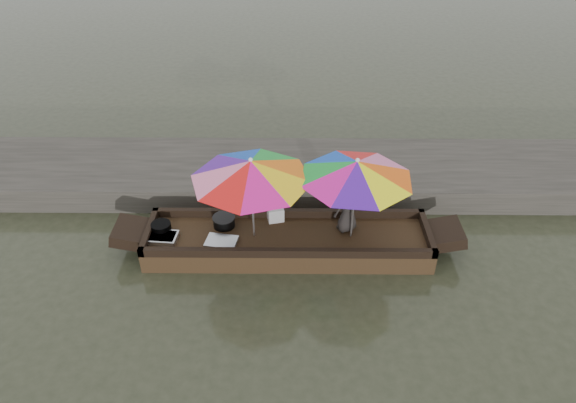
{
  "coord_description": "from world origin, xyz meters",
  "views": [
    {
      "loc": [
        0.06,
        -6.96,
        5.96
      ],
      "look_at": [
        0.0,
        0.1,
        1.0
      ],
      "focal_mm": 32.0,
      "sensor_mm": 36.0,
      "label": 1
    }
  ],
  "objects_px": {
    "cooking_pot": "(161,228)",
    "supply_bag": "(275,214)",
    "tray_scallop": "(221,242)",
    "vendor": "(348,206)",
    "charcoal_grill": "(224,222)",
    "umbrella_bow": "(252,199)",
    "umbrella_stern": "(354,199)",
    "tray_crayfish": "(162,238)",
    "boat_hull": "(288,243)"
  },
  "relations": [
    {
      "from": "boat_hull",
      "to": "umbrella_stern",
      "type": "distance_m",
      "value": 1.45
    },
    {
      "from": "charcoal_grill",
      "to": "boat_hull",
      "type": "bearing_deg",
      "value": -12.93
    },
    {
      "from": "tray_crayfish",
      "to": "charcoal_grill",
      "type": "xyz_separation_m",
      "value": [
        1.03,
        0.4,
        0.04
      ]
    },
    {
      "from": "tray_crayfish",
      "to": "umbrella_stern",
      "type": "height_order",
      "value": "umbrella_stern"
    },
    {
      "from": "cooking_pot",
      "to": "tray_scallop",
      "type": "height_order",
      "value": "cooking_pot"
    },
    {
      "from": "umbrella_bow",
      "to": "tray_scallop",
      "type": "bearing_deg",
      "value": -157.9
    },
    {
      "from": "supply_bag",
      "to": "vendor",
      "type": "distance_m",
      "value": 1.33
    },
    {
      "from": "charcoal_grill",
      "to": "umbrella_stern",
      "type": "height_order",
      "value": "umbrella_stern"
    },
    {
      "from": "cooking_pot",
      "to": "vendor",
      "type": "relative_size",
      "value": 0.35
    },
    {
      "from": "cooking_pot",
      "to": "umbrella_stern",
      "type": "height_order",
      "value": "umbrella_stern"
    },
    {
      "from": "tray_crayfish",
      "to": "vendor",
      "type": "relative_size",
      "value": 0.54
    },
    {
      "from": "cooking_pot",
      "to": "tray_crayfish",
      "type": "height_order",
      "value": "cooking_pot"
    },
    {
      "from": "charcoal_grill",
      "to": "umbrella_bow",
      "type": "distance_m",
      "value": 0.92
    },
    {
      "from": "boat_hull",
      "to": "umbrella_bow",
      "type": "xyz_separation_m",
      "value": [
        -0.59,
        0.0,
        0.95
      ]
    },
    {
      "from": "tray_crayfish",
      "to": "charcoal_grill",
      "type": "relative_size",
      "value": 1.38
    },
    {
      "from": "tray_crayfish",
      "to": "umbrella_bow",
      "type": "xyz_separation_m",
      "value": [
        1.58,
        0.14,
        0.73
      ]
    },
    {
      "from": "vendor",
      "to": "umbrella_stern",
      "type": "relative_size",
      "value": 0.52
    },
    {
      "from": "umbrella_bow",
      "to": "umbrella_stern",
      "type": "distance_m",
      "value": 1.68
    },
    {
      "from": "cooking_pot",
      "to": "tray_scallop",
      "type": "distance_m",
      "value": 1.12
    },
    {
      "from": "tray_crayfish",
      "to": "charcoal_grill",
      "type": "bearing_deg",
      "value": 21.26
    },
    {
      "from": "tray_crayfish",
      "to": "charcoal_grill",
      "type": "height_order",
      "value": "charcoal_grill"
    },
    {
      "from": "umbrella_stern",
      "to": "vendor",
      "type": "bearing_deg",
      "value": 110.64
    },
    {
      "from": "tray_scallop",
      "to": "umbrella_stern",
      "type": "height_order",
      "value": "umbrella_stern"
    },
    {
      "from": "boat_hull",
      "to": "charcoal_grill",
      "type": "bearing_deg",
      "value": 167.07
    },
    {
      "from": "tray_scallop",
      "to": "umbrella_bow",
      "type": "height_order",
      "value": "umbrella_bow"
    },
    {
      "from": "vendor",
      "to": "supply_bag",
      "type": "bearing_deg",
      "value": -45.11
    },
    {
      "from": "charcoal_grill",
      "to": "vendor",
      "type": "height_order",
      "value": "vendor"
    },
    {
      "from": "tray_scallop",
      "to": "vendor",
      "type": "height_order",
      "value": "vendor"
    },
    {
      "from": "supply_bag",
      "to": "umbrella_stern",
      "type": "height_order",
      "value": "umbrella_stern"
    },
    {
      "from": "boat_hull",
      "to": "charcoal_grill",
      "type": "distance_m",
      "value": 1.2
    },
    {
      "from": "boat_hull",
      "to": "tray_scallop",
      "type": "xyz_separation_m",
      "value": [
        -1.13,
        -0.22,
        0.21
      ]
    },
    {
      "from": "cooking_pot",
      "to": "supply_bag",
      "type": "relative_size",
      "value": 1.23
    },
    {
      "from": "charcoal_grill",
      "to": "supply_bag",
      "type": "relative_size",
      "value": 1.36
    },
    {
      "from": "vendor",
      "to": "umbrella_bow",
      "type": "relative_size",
      "value": 0.49
    },
    {
      "from": "charcoal_grill",
      "to": "supply_bag",
      "type": "xyz_separation_m",
      "value": [
        0.91,
        0.19,
        0.04
      ]
    },
    {
      "from": "tray_scallop",
      "to": "supply_bag",
      "type": "distance_m",
      "value": 1.13
    },
    {
      "from": "tray_scallop",
      "to": "supply_bag",
      "type": "height_order",
      "value": "supply_bag"
    },
    {
      "from": "tray_crayfish",
      "to": "umbrella_bow",
      "type": "relative_size",
      "value": 0.26
    },
    {
      "from": "tray_scallop",
      "to": "tray_crayfish",
      "type": "bearing_deg",
      "value": 175.39
    },
    {
      "from": "boat_hull",
      "to": "vendor",
      "type": "distance_m",
      "value": 1.23
    },
    {
      "from": "tray_crayfish",
      "to": "tray_scallop",
      "type": "height_order",
      "value": "tray_crayfish"
    },
    {
      "from": "umbrella_bow",
      "to": "charcoal_grill",
      "type": "bearing_deg",
      "value": 154.6
    },
    {
      "from": "vendor",
      "to": "charcoal_grill",
      "type": "bearing_deg",
      "value": -35.29
    },
    {
      "from": "tray_scallop",
      "to": "vendor",
      "type": "distance_m",
      "value": 2.24
    },
    {
      "from": "cooking_pot",
      "to": "umbrella_stern",
      "type": "relative_size",
      "value": 0.18
    },
    {
      "from": "cooking_pot",
      "to": "supply_bag",
      "type": "height_order",
      "value": "supply_bag"
    },
    {
      "from": "charcoal_grill",
      "to": "tray_crayfish",
      "type": "bearing_deg",
      "value": -158.74
    },
    {
      "from": "cooking_pot",
      "to": "umbrella_bow",
      "type": "height_order",
      "value": "umbrella_bow"
    },
    {
      "from": "tray_crayfish",
      "to": "umbrella_stern",
      "type": "distance_m",
      "value": 3.34
    },
    {
      "from": "vendor",
      "to": "boat_hull",
      "type": "bearing_deg",
      "value": -22.8
    }
  ]
}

